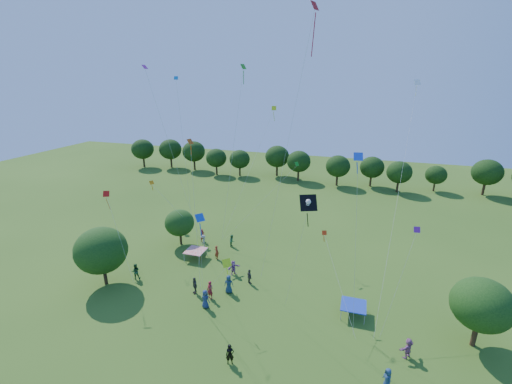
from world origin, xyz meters
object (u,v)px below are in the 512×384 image
object	(u,v)px
near_tree_west	(101,250)
tent_red_stripe	(196,251)
tent_blue	(354,305)
pirate_kite	(308,204)
near_tree_east	(482,305)
man_in_black	(230,355)
near_tree_north	(180,223)
red_high_kite	(302,75)

from	to	relation	value
near_tree_west	tent_red_stripe	bearing A→B (deg)	49.04
tent_blue	pirate_kite	xyz separation A→B (m)	(-4.00, -3.80, 10.60)
near_tree_west	near_tree_east	world-z (taller)	near_tree_west
near_tree_east	near_tree_west	bearing A→B (deg)	-177.17
man_in_black	pirate_kite	world-z (taller)	pirate_kite
near_tree_west	tent_blue	world-z (taller)	near_tree_west
near_tree_west	pirate_kite	world-z (taller)	pirate_kite
man_in_black	tent_red_stripe	bearing A→B (deg)	102.80
near_tree_north	pirate_kite	distance (m)	22.86
red_high_kite	pirate_kite	bearing A→B (deg)	-69.50
near_tree_west	man_in_black	world-z (taller)	near_tree_west
near_tree_north	near_tree_east	xyz separation A→B (m)	(31.10, -8.62, 0.85)
near_tree_west	tent_red_stripe	distance (m)	10.37
tent_red_stripe	red_high_kite	xyz separation A→B (m)	(12.62, -4.44, 19.60)
near_tree_west	tent_blue	size ratio (longest dim) A/B	2.84
near_tree_north	tent_blue	world-z (taller)	near_tree_north
near_tree_east	tent_red_stripe	bearing A→B (deg)	168.05
near_tree_west	near_tree_east	bearing A→B (deg)	2.83
tent_red_stripe	man_in_black	size ratio (longest dim) A/B	1.30
near_tree_west	red_high_kite	world-z (taller)	red_high_kite
near_tree_east	red_high_kite	world-z (taller)	red_high_kite
near_tree_east	tent_blue	xyz separation A→B (m)	(-9.35, 0.90, -2.81)
tent_blue	red_high_kite	size ratio (longest dim) A/B	0.09
near_tree_north	near_tree_east	distance (m)	32.29
tent_blue	tent_red_stripe	bearing A→B (deg)	164.83
near_tree_west	pirate_kite	bearing A→B (deg)	-3.36
tent_blue	man_in_black	xyz separation A→B (m)	(-8.55, -8.50, -0.19)
man_in_black	red_high_kite	distance (m)	21.94
tent_red_stripe	tent_blue	bearing A→B (deg)	-15.17
tent_blue	pirate_kite	distance (m)	11.95
red_high_kite	near_tree_west	bearing A→B (deg)	-170.85
near_tree_west	tent_red_stripe	xyz separation A→B (m)	(6.53, 7.53, -2.86)
near_tree_east	red_high_kite	size ratio (longest dim) A/B	0.24
man_in_black	red_high_kite	world-z (taller)	red_high_kite
pirate_kite	red_high_kite	size ratio (longest dim) A/B	0.45
near_tree_north	red_high_kite	size ratio (longest dim) A/B	0.19
tent_blue	pirate_kite	world-z (taller)	pirate_kite
near_tree_north	man_in_black	world-z (taller)	near_tree_north
tent_blue	pirate_kite	bearing A→B (deg)	-136.46
near_tree_east	tent_red_stripe	xyz separation A→B (m)	(-27.57, 5.84, -2.81)
man_in_black	pirate_kite	distance (m)	12.61
near_tree_east	near_tree_north	bearing A→B (deg)	164.50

